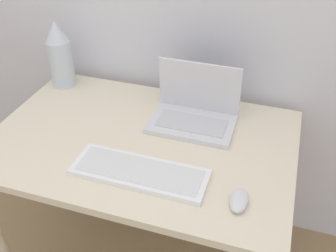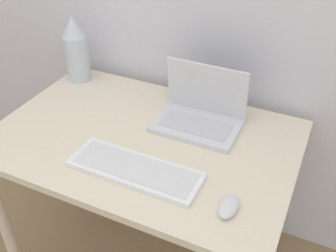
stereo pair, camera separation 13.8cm
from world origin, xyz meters
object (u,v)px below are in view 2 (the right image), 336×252
laptop (200,113)px  vase (76,50)px  keyboard (135,170)px  mouse (229,206)px

laptop → vase: 0.66m
keyboard → vase: size_ratio=1.52×
laptop → keyboard: bearing=-104.7°
keyboard → vase: 0.74m
laptop → mouse: bearing=-57.6°
keyboard → vase: bearing=140.1°
keyboard → mouse: (0.34, -0.03, 0.00)m
vase → keyboard: bearing=-39.9°
laptop → mouse: size_ratio=3.07×
laptop → vase: vase is taller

